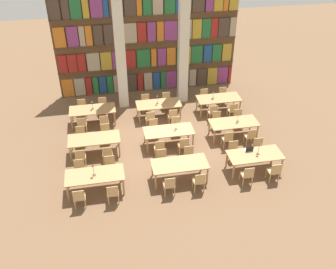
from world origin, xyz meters
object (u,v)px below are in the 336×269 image
desk_lamp_5 (157,98)px  reading_table_8 (219,99)px  chair_6 (199,181)px  chair_10 (274,171)px  reading_table_3 (94,140)px  chair_18 (184,145)px  chair_8 (247,175)px  chair_31 (167,100)px  reading_table_4 (169,132)px  chair_19 (176,126)px  reading_table_0 (95,176)px  desk_lamp_2 (176,123)px  chair_25 (82,108)px  laptop (249,150)px  chair_4 (169,185)px  chair_33 (204,97)px  chair_23 (238,118)px  chair_3 (110,166)px  reading_table_7 (159,105)px  chair_13 (81,136)px  chair_27 (103,106)px  reading_table_6 (92,110)px  chair_9 (234,151)px  desk_lamp_3 (238,116)px  chair_29 (146,102)px  desk_lamp_6 (213,94)px  chair_22 (250,136)px  chair_21 (217,120)px  chair_1 (80,170)px  chair_24 (82,124)px  chair_34 (233,110)px  chair_12 (81,157)px  chair_2 (113,193)px  chair_7 (189,156)px  chair_11 (259,148)px  chair_28 (150,118)px  chair_35 (223,95)px  reading_table_2 (255,156)px  desk_lamp_0 (93,168)px  chair_26 (104,122)px  chair_16 (160,148)px  chair_20 (228,139)px  pillar_left (120,50)px  chair_5 (162,159)px  reading_table_1 (180,165)px  chair_15 (106,133)px  desk_lamp_4 (92,104)px  chair_14 (107,154)px  chair_30 (173,116)px

desk_lamp_5 → reading_table_8: desk_lamp_5 is taller
chair_6 → chair_10: bearing=0.3°
reading_table_3 → chair_18: bearing=-11.7°
chair_8 → chair_31: bearing=107.2°
reading_table_4 → chair_19: 0.95m
reading_table_0 → desk_lamp_2: 4.30m
chair_6 → chair_25: same height
laptop → reading_table_8: (0.13, 4.44, -0.11)m
chair_4 → chair_6: (1.12, 0.00, 0.00)m
reading_table_3 → chair_33: (5.67, 3.21, -0.23)m
chair_23 → chair_3: bearing=22.2°
chair_25 → reading_table_7: 3.78m
chair_13 → chair_31: bearing=-150.4°
chair_27 → reading_table_6: bearing=57.3°
chair_9 → desk_lamp_3: 1.91m
chair_29 → desk_lamp_6: size_ratio=2.22×
chair_4 → chair_22: bearing=30.9°
chair_6 → chair_21: same height
laptop → chair_1: bearing=-3.5°
chair_21 → chair_33: same height
chair_24 → chair_34: 7.21m
reading_table_0 → chair_3: size_ratio=2.49×
chair_12 → chair_21: size_ratio=1.00×
chair_2 → chair_7: same height
chair_11 → chair_33: bearing=-77.6°
desk_lamp_3 → chair_28: 4.07m
chair_21 → reading_table_6: (-5.67, 1.57, 0.23)m
chair_31 → desk_lamp_3: bearing=131.1°
reading_table_0 → chair_35: bearing=39.8°
reading_table_2 → chair_33: (-0.54, 5.51, -0.23)m
desk_lamp_0 → chair_26: desk_lamp_0 is taller
chair_12 → chair_16: (3.24, 0.02, 0.00)m
chair_20 → chair_23: size_ratio=1.00×
pillar_left → chair_27: bearing=-147.3°
reading_table_4 → desk_lamp_5: desk_lamp_5 is taller
chair_5 → chair_29: 4.74m
reading_table_1 → chair_33: 6.07m
chair_21 → chair_15: bearing=1.4°
chair_16 → desk_lamp_4: 4.23m
chair_24 → chair_25: 1.55m
chair_26 → reading_table_3: bearing=-105.7°
chair_13 → reading_table_7: (3.73, 1.65, 0.23)m
desk_lamp_0 → laptop: bearing=3.8°
chair_22 → chair_13: bearing=168.9°
reading_table_2 → chair_9: (-0.58, 0.78, -0.23)m
reading_table_7 → reading_table_3: bearing=-142.3°
chair_13 → desk_lamp_3: bearing=174.8°
chair_6 → chair_14: same height
chair_31 → chair_30: bearing=90.0°
chair_8 → reading_table_6: (-5.65, 5.55, 0.23)m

